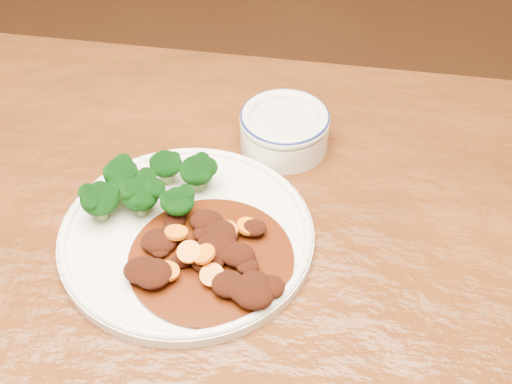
{
  "coord_description": "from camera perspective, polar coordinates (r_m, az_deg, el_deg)",
  "views": [
    {
      "loc": [
        0.1,
        -0.48,
        1.37
      ],
      "look_at": [
        0.08,
        0.13,
        0.77
      ],
      "focal_mm": 50.0,
      "sensor_mm": 36.0,
      "label": 1
    }
  ],
  "objects": [
    {
      "name": "dinner_plate",
      "position": [
        0.82,
        -5.58,
        -3.44
      ],
      "size": [
        0.29,
        0.29,
        0.02
      ],
      "rotation": [
        0.0,
        0.0,
        0.17
      ],
      "color": "white",
      "rests_on": "dining_table"
    },
    {
      "name": "broccoli_florets",
      "position": [
        0.84,
        -8.96,
        0.62
      ],
      "size": [
        0.15,
        0.1,
        0.05
      ],
      "color": "olive",
      "rests_on": "dinner_plate"
    },
    {
      "name": "dining_table",
      "position": [
        0.85,
        -5.53,
        -10.83
      ],
      "size": [
        1.6,
        1.08,
        0.75
      ],
      "rotation": [
        0.0,
        0.0,
        -0.12
      ],
      "color": "#58290F",
      "rests_on": "ground"
    },
    {
      "name": "mince_stew",
      "position": [
        0.78,
        -3.7,
        -5.34
      ],
      "size": [
        0.18,
        0.18,
        0.03
      ],
      "color": "#461507",
      "rests_on": "dinner_plate"
    },
    {
      "name": "dip_bowl",
      "position": [
        0.93,
        2.29,
        5.13
      ],
      "size": [
        0.12,
        0.12,
        0.05
      ],
      "rotation": [
        0.0,
        0.0,
        0.12
      ],
      "color": "beige",
      "rests_on": "dining_table"
    }
  ]
}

